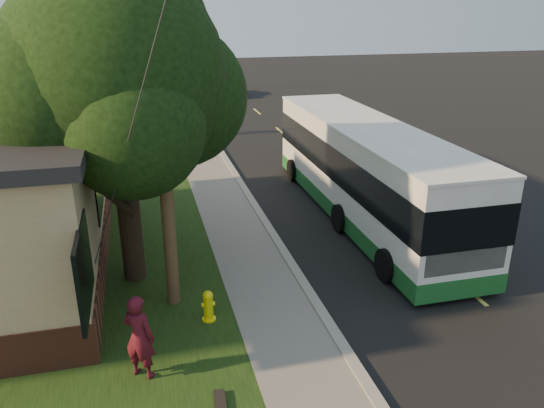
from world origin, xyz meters
The scene contains 15 objects.
ground centered at (0.00, 0.00, 0.00)m, with size 120.00×120.00×0.00m, color black.
road centered at (4.00, 10.00, 0.01)m, with size 8.00×80.00×0.01m, color black.
curb centered at (0.00, 10.00, 0.06)m, with size 0.25×80.00×0.12m, color gray.
sidewalk centered at (-1.00, 10.00, 0.04)m, with size 2.00×80.00×0.08m, color slate.
grass_verge centered at (-4.50, 10.00, 0.04)m, with size 5.00×80.00×0.07m, color black.
fire_hydrant centered at (-2.60, 0.00, 0.43)m, with size 0.32×0.32×0.74m.
utility_pole centered at (-3.31, 0.99, 4.63)m, with size 2.86×3.21×9.07m.
leafy_tree centered at (-4.17, 2.65, 5.17)m, with size 6.30×6.00×7.80m.
bare_tree_near centered at (-3.50, 18.00, 2.15)m, with size 1.38×1.21×4.31m.
bare_tree_far centered at (-3.00, 30.00, 2.00)m, with size 1.38×1.21×4.03m.
traffic_signal centered at (0.50, 34.00, 3.16)m, with size 0.18×0.22×5.50m.
transit_bus centered at (3.39, 5.06, 1.70)m, with size 2.72×11.77×3.19m.
skateboarder centered at (-4.11, -1.60, 0.95)m, with size 0.64×0.42×1.76m, color #490E1A.
skateboard_main centered at (-2.79, -2.88, 0.13)m, with size 0.28×0.86×0.08m.
distant_car centered at (3.38, 30.83, 0.70)m, with size 1.65×4.10×1.40m, color black.
Camera 1 is at (-3.77, -10.41, 6.88)m, focal length 35.00 mm.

